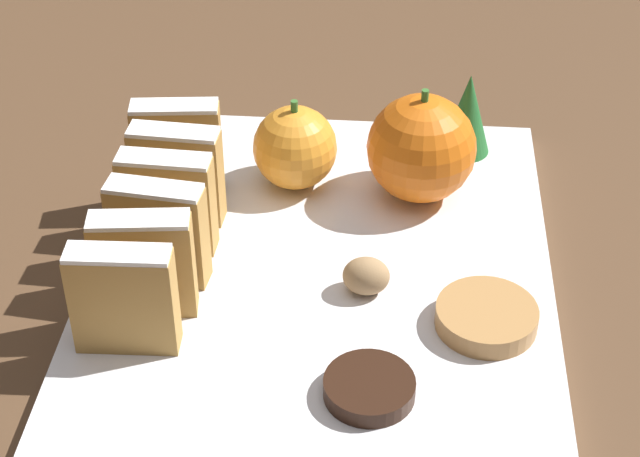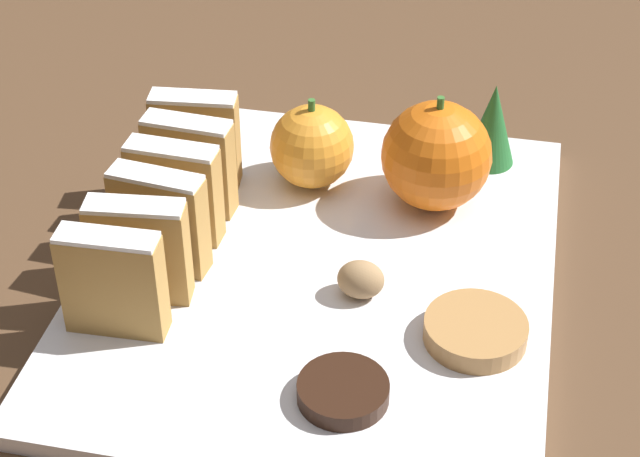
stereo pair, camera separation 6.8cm
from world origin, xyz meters
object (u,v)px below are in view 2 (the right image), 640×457
at_px(orange_far, 312,146).
at_px(walnut, 361,279).
at_px(chocolate_cookie, 343,391).
at_px(orange_near, 436,156).

xyz_separation_m(orange_far, walnut, (0.06, -0.12, -0.02)).
relative_size(walnut, chocolate_cookie, 0.57).
bearing_deg(orange_near, walnut, -106.64).
distance_m(orange_near, orange_far, 0.09).
bearing_deg(walnut, orange_far, 115.73).
height_order(walnut, chocolate_cookie, walnut).
height_order(orange_near, chocolate_cookie, orange_near).
relative_size(orange_near, orange_far, 1.24).
relative_size(orange_near, walnut, 2.82).
xyz_separation_m(orange_near, orange_far, (-0.09, 0.01, -0.01)).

